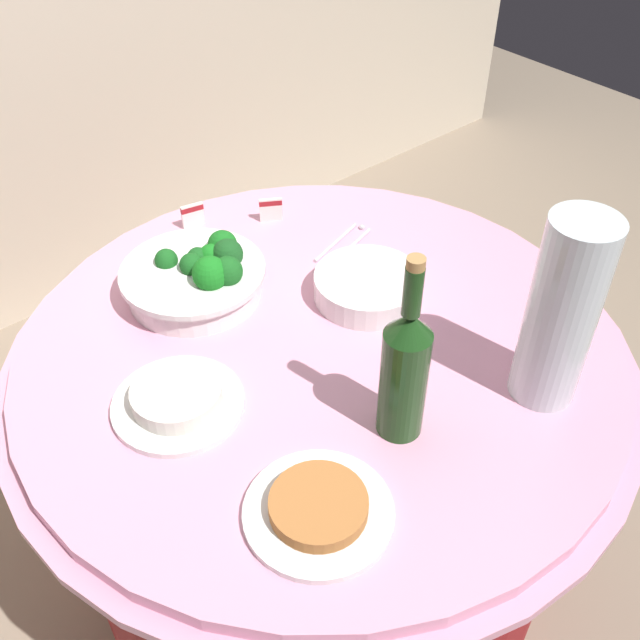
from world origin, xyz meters
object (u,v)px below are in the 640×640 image
serving_tongs (345,243)px  broccoli_bowl (198,277)px  decorative_fruit_vase (559,323)px  plate_stack (368,286)px  wine_bottle (405,370)px  food_plate_rice (177,399)px  food_plate_peanuts (318,509)px  label_placard_front (193,214)px  label_placard_mid (271,208)px

serving_tongs → broccoli_bowl: bearing=169.9°
decorative_fruit_vase → serving_tongs: bearing=87.2°
plate_stack → wine_bottle: 0.35m
broccoli_bowl → food_plate_rice: broccoli_bowl is taller
broccoli_bowl → food_plate_rice: (-0.19, -0.23, -0.02)m
broccoli_bowl → decorative_fruit_vase: (0.30, -0.59, 0.11)m
food_plate_peanuts → plate_stack: bearing=39.2°
food_plate_peanuts → food_plate_rice: food_plate_rice is taller
food_plate_rice → label_placard_front: (0.31, 0.44, 0.01)m
food_plate_peanuts → label_placard_front: bearing=70.3°
wine_bottle → label_placard_mid: size_ratio=6.11×
wine_bottle → decorative_fruit_vase: decorative_fruit_vase is taller
wine_bottle → decorative_fruit_vase: (0.24, -0.10, 0.02)m
food_plate_rice → label_placard_mid: bearing=37.2°
wine_bottle → food_plate_rice: bearing=133.1°
plate_stack → serving_tongs: plate_stack is taller
food_plate_rice → decorative_fruit_vase: bearing=-36.3°
broccoli_bowl → food_plate_peanuts: size_ratio=1.27×
decorative_fruit_vase → food_plate_peanuts: decorative_fruit_vase is taller
label_placard_front → label_placard_mid: size_ratio=1.00×
plate_stack → label_placard_front: size_ratio=3.82×
broccoli_bowl → plate_stack: size_ratio=1.33×
food_plate_rice → label_placard_front: label_placard_front is taller
plate_stack → label_placard_mid: size_ratio=3.82×
broccoli_bowl → food_plate_rice: bearing=-130.0°
wine_bottle → label_placard_front: 0.71m
broccoli_bowl → label_placard_mid: size_ratio=5.09×
broccoli_bowl → label_placard_front: 0.24m
plate_stack → decorative_fruit_vase: size_ratio=0.62×
broccoli_bowl → wine_bottle: wine_bottle is taller
decorative_fruit_vase → label_placard_mid: bearing=92.9°
food_plate_peanuts → label_placard_mid: label_placard_mid is taller
wine_bottle → decorative_fruit_vase: bearing=-21.5°
wine_bottle → serving_tongs: size_ratio=2.02×
plate_stack → food_plate_rice: bearing=-178.6°
decorative_fruit_vase → serving_tongs: decorative_fruit_vase is taller
wine_bottle → serving_tongs: 0.53m
food_plate_rice → wine_bottle: bearing=-46.9°
broccoli_bowl → label_placard_mid: broccoli_bowl is taller
serving_tongs → food_plate_peanuts: bearing=-134.7°
wine_bottle → food_plate_peanuts: 0.24m
serving_tongs → food_plate_peanuts: (-0.48, -0.48, 0.01)m
food_plate_peanuts → wine_bottle: bearing=12.1°
decorative_fruit_vase → food_plate_peanuts: size_ratio=1.55×
food_plate_peanuts → label_placard_front: size_ratio=4.00×
plate_stack → decorative_fruit_vase: (0.06, -0.37, 0.12)m
label_placard_front → label_placard_mid: same height
broccoli_bowl → food_plate_peanuts: (-0.15, -0.54, -0.03)m
label_placard_front → label_placard_mid: bearing=-32.0°
broccoli_bowl → decorative_fruit_vase: size_ratio=0.82×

